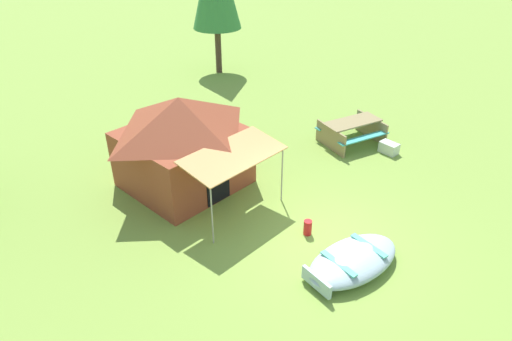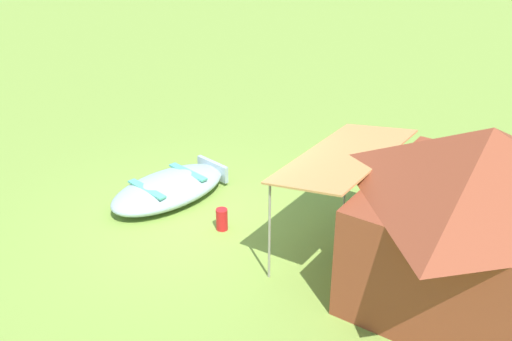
# 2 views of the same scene
# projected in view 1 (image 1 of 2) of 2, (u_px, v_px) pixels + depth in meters

# --- Properties ---
(ground_plane) EXTENTS (80.00, 80.00, 0.00)m
(ground_plane) POSITION_uv_depth(u_px,v_px,m) (324.00, 241.00, 10.61)
(ground_plane) COLOR olive
(beached_rowboat) EXTENTS (2.43, 1.42, 0.43)m
(beached_rowboat) POSITION_uv_depth(u_px,v_px,m) (353.00, 260.00, 9.71)
(beached_rowboat) COLOR #9BB2BD
(beached_rowboat) RESTS_ON ground_plane
(canvas_cabin_tent) EXTENTS (3.33, 4.26, 2.55)m
(canvas_cabin_tent) POSITION_uv_depth(u_px,v_px,m) (182.00, 141.00, 12.07)
(canvas_cabin_tent) COLOR brown
(canvas_cabin_tent) RESTS_ON ground_plane
(picnic_table) EXTENTS (2.13, 1.84, 0.76)m
(picnic_table) POSITION_uv_depth(u_px,v_px,m) (352.00, 129.00, 14.63)
(picnic_table) COLOR #8E7B50
(picnic_table) RESTS_ON ground_plane
(cooler_box) EXTENTS (0.36, 0.57, 0.35)m
(cooler_box) POSITION_uv_depth(u_px,v_px,m) (389.00, 148.00, 14.18)
(cooler_box) COLOR silver
(cooler_box) RESTS_ON ground_plane
(fuel_can) EXTENTS (0.24, 0.24, 0.38)m
(fuel_can) POSITION_uv_depth(u_px,v_px,m) (308.00, 227.00, 10.74)
(fuel_can) COLOR red
(fuel_can) RESTS_ON ground_plane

